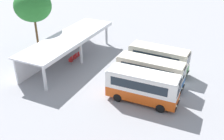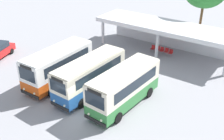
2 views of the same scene
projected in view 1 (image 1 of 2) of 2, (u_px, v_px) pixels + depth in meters
name	position (u px, v px, depth m)	size (l,w,h in m)	color
ground_plane	(175.00, 85.00, 29.76)	(180.00, 180.00, 0.00)	#939399
city_bus_nearest_orange	(143.00, 86.00, 26.19)	(2.56, 7.39, 3.31)	black
city_bus_second_in_row	(150.00, 71.00, 29.15)	(2.35, 7.69, 3.17)	black
city_bus_middle_cream	(159.00, 59.00, 31.96)	(2.61, 7.43, 3.20)	black
terminal_canopy	(65.00, 42.00, 34.58)	(16.32, 4.63, 3.40)	silver
waiting_chair_end_by_column	(70.00, 61.00, 34.25)	(0.45, 0.45, 0.86)	slate
waiting_chair_second_from_end	(72.00, 59.00, 34.74)	(0.45, 0.45, 0.86)	slate
waiting_chair_middle_seat	(75.00, 57.00, 35.17)	(0.45, 0.45, 0.86)	slate
waiting_chair_fourth_seat	(77.00, 56.00, 35.63)	(0.45, 0.45, 0.86)	slate
waiting_chair_fifth_seat	(79.00, 54.00, 36.05)	(0.45, 0.45, 0.86)	slate
roadside_tree_behind_canopy	(33.00, 6.00, 36.65)	(5.25, 5.25, 8.53)	brown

